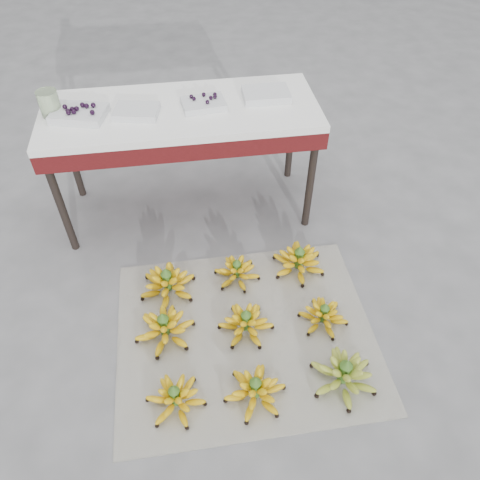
{
  "coord_description": "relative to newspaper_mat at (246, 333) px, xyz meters",
  "views": [
    {
      "loc": [
        -0.13,
        -1.34,
        1.97
      ],
      "look_at": [
        0.12,
        0.29,
        0.3
      ],
      "focal_mm": 35.0,
      "sensor_mm": 36.0,
      "label": 1
    }
  ],
  "objects": [
    {
      "name": "bunch_back_right",
      "position": [
        0.35,
        0.38,
        0.06
      ],
      "size": [
        0.38,
        0.38,
        0.18
      ],
      "rotation": [
        0.0,
        0.0,
        0.4
      ],
      "color": "yellow",
      "rests_on": "newspaper_mat"
    },
    {
      "name": "newspaper_mat",
      "position": [
        0.0,
        0.0,
        0.0
      ],
      "size": [
        1.25,
        1.05,
        0.01
      ],
      "primitive_type": "cube",
      "rotation": [
        0.0,
        0.0,
        0.0
      ],
      "color": "white",
      "rests_on": "ground"
    },
    {
      "name": "bunch_mid_center",
      "position": [
        0.0,
        0.02,
        0.06
      ],
      "size": [
        0.32,
        0.32,
        0.16
      ],
      "rotation": [
        0.0,
        0.0,
        -0.2
      ],
      "color": "yellow",
      "rests_on": "newspaper_mat"
    },
    {
      "name": "tray_right",
      "position": [
        -0.08,
        0.97,
        0.72
      ],
      "size": [
        0.24,
        0.18,
        0.06
      ],
      "color": "silver",
      "rests_on": "vendor_table"
    },
    {
      "name": "tray_far_right",
      "position": [
        0.27,
        1.02,
        0.72
      ],
      "size": [
        0.25,
        0.18,
        0.04
      ],
      "color": "silver",
      "rests_on": "vendor_table"
    },
    {
      "name": "tray_left",
      "position": [
        -0.43,
        0.94,
        0.72
      ],
      "size": [
        0.25,
        0.2,
        0.04
      ],
      "color": "silver",
      "rests_on": "vendor_table"
    },
    {
      "name": "vendor_table",
      "position": [
        -0.2,
        0.98,
        0.62
      ],
      "size": [
        1.47,
        0.59,
        0.71
      ],
      "color": "black",
      "rests_on": "ground"
    },
    {
      "name": "glass_jar",
      "position": [
        -0.86,
        1.0,
        0.77
      ],
      "size": [
        0.11,
        0.11,
        0.13
      ],
      "primitive_type": "cylinder",
      "rotation": [
        0.0,
        0.0,
        0.03
      ],
      "color": "beige",
      "rests_on": "vendor_table"
    },
    {
      "name": "ground",
      "position": [
        -0.09,
        0.06,
        -0.0
      ],
      "size": [
        60.0,
        60.0,
        0.0
      ],
      "primitive_type": "plane",
      "color": "#5E5E60",
      "rests_on": "ground"
    },
    {
      "name": "bunch_back_center",
      "position": [
        0.01,
        0.36,
        0.05
      ],
      "size": [
        0.31,
        0.31,
        0.15
      ],
      "rotation": [
        0.0,
        0.0,
        -0.36
      ],
      "color": "yellow",
      "rests_on": "newspaper_mat"
    },
    {
      "name": "bunch_mid_left",
      "position": [
        -0.39,
        0.05,
        0.06
      ],
      "size": [
        0.31,
        0.31,
        0.18
      ],
      "rotation": [
        0.0,
        0.0,
        0.06
      ],
      "color": "yellow",
      "rests_on": "newspaper_mat"
    },
    {
      "name": "bunch_mid_right",
      "position": [
        0.39,
        0.01,
        0.05
      ],
      "size": [
        0.28,
        0.28,
        0.15
      ],
      "rotation": [
        0.0,
        0.0,
        0.16
      ],
      "color": "yellow",
      "rests_on": "newspaper_mat"
    },
    {
      "name": "bunch_front_center",
      "position": [
        -0.01,
        -0.33,
        0.06
      ],
      "size": [
        0.34,
        0.34,
        0.17
      ],
      "rotation": [
        0.0,
        0.0,
        -0.29
      ],
      "color": "yellow",
      "rests_on": "newspaper_mat"
    },
    {
      "name": "tray_far_left",
      "position": [
        -0.72,
        0.96,
        0.73
      ],
      "size": [
        0.31,
        0.25,
        0.07
      ],
      "color": "silver",
      "rests_on": "vendor_table"
    },
    {
      "name": "bunch_front_left",
      "position": [
        -0.36,
        -0.32,
        0.06
      ],
      "size": [
        0.34,
        0.34,
        0.16
      ],
      "rotation": [
        0.0,
        0.0,
        -0.42
      ],
      "color": "yellow",
      "rests_on": "newspaper_mat"
    },
    {
      "name": "bunch_front_right",
      "position": [
        0.39,
        -0.32,
        0.07
      ],
      "size": [
        0.38,
        0.38,
        0.18
      ],
      "rotation": [
        0.0,
        0.0,
        0.32
      ],
      "color": "olive",
      "rests_on": "newspaper_mat"
    },
    {
      "name": "bunch_back_left",
      "position": [
        -0.36,
        0.32,
        0.06
      ],
      "size": [
        0.31,
        0.31,
        0.18
      ],
      "rotation": [
        0.0,
        0.0,
        -0.03
      ],
      "color": "yellow",
      "rests_on": "newspaper_mat"
    }
  ]
}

